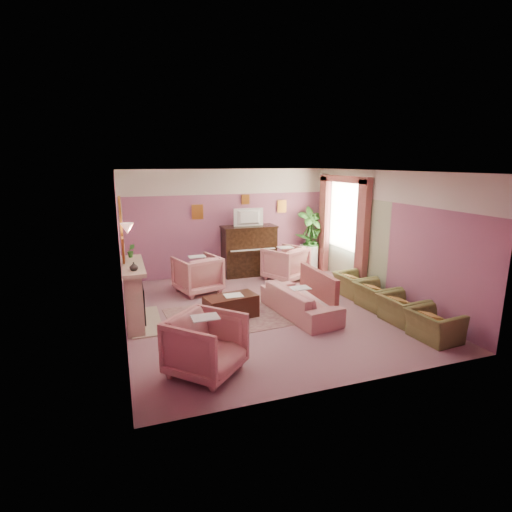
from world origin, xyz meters
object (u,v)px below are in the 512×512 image
object	(u,v)px
coffee_table	(231,307)
side_table	(309,257)
floral_armchair_left	(198,272)
olive_chair_a	(434,321)
piano	(249,251)
olive_chair_d	(354,281)
olive_chair_c	(376,292)
television	(249,216)
olive_chair_b	(402,305)
floral_armchair_front	(206,342)
floral_armchair_right	(285,262)
sofa	(300,296)

from	to	relation	value
coffee_table	side_table	xyz separation A→B (m)	(3.06, 2.77, 0.12)
coffee_table	floral_armchair_left	size ratio (longest dim) A/B	1.04
olive_chair_a	piano	bearing A→B (deg)	109.12
olive_chair_a	olive_chair_d	distance (m)	2.46
floral_armchair_left	side_table	world-z (taller)	floral_armchair_left
floral_armchair_left	olive_chair_c	distance (m)	3.99
television	olive_chair_b	world-z (taller)	television
olive_chair_d	floral_armchair_front	bearing A→B (deg)	-149.72
coffee_table	olive_chair_c	size ratio (longest dim) A/B	1.25
floral_armchair_right	side_table	distance (m)	1.27
coffee_table	piano	bearing A→B (deg)	65.31
coffee_table	floral_armchair_front	size ratio (longest dim) A/B	1.04
floral_armchair_right	olive_chair_a	size ratio (longest dim) A/B	1.20
sofa	floral_armchair_left	bearing A→B (deg)	128.35
piano	floral_armchair_left	xyz separation A→B (m)	(-1.60, -1.03, -0.17)
olive_chair_a	olive_chair_c	size ratio (longest dim) A/B	1.00
olive_chair_b	coffee_table	bearing A→B (deg)	156.89
floral_armchair_left	floral_armchair_front	world-z (taller)	same
floral_armchair_left	olive_chair_c	world-z (taller)	floral_armchair_left
floral_armchair_left	olive_chair_b	bearing A→B (deg)	-42.85
coffee_table	floral_armchair_right	distance (m)	2.89
floral_armchair_right	olive_chair_b	world-z (taller)	floral_armchair_right
coffee_table	olive_chair_c	world-z (taller)	olive_chair_c
olive_chair_a	olive_chair_b	bearing A→B (deg)	90.00
olive_chair_a	olive_chair_b	distance (m)	0.82
olive_chair_c	side_table	xyz separation A→B (m)	(0.06, 3.23, 0.00)
floral_armchair_left	side_table	xyz separation A→B (m)	(3.36, 0.99, -0.13)
floral_armchair_left	olive_chair_b	xyz separation A→B (m)	(3.30, -3.06, -0.13)
floral_armchair_left	olive_chair_c	xyz separation A→B (m)	(3.30, -2.24, -0.13)
olive_chair_a	floral_armchair_right	bearing A→B (deg)	103.22
coffee_table	floral_armchair_left	xyz separation A→B (m)	(-0.30, 1.78, 0.26)
television	olive_chair_c	size ratio (longest dim) A/B	1.00
floral_armchair_left	olive_chair_c	bearing A→B (deg)	-34.18
olive_chair_b	olive_chair_c	xyz separation A→B (m)	(0.00, 0.82, 0.00)
olive_chair_b	olive_chair_d	bearing A→B (deg)	90.00
television	olive_chair_c	xyz separation A→B (m)	(1.70, -3.22, -1.25)
piano	olive_chair_c	world-z (taller)	piano
olive_chair_d	side_table	distance (m)	2.41
olive_chair_b	olive_chair_d	xyz separation A→B (m)	(0.00, 1.64, 0.00)
television	floral_armchair_left	xyz separation A→B (m)	(-1.60, -0.98, -1.12)
piano	floral_armchair_left	world-z (taller)	piano
floral_armchair_right	olive_chair_c	world-z (taller)	floral_armchair_right
coffee_table	sofa	xyz separation A→B (m)	(1.33, -0.29, 0.17)
olive_chair_c	sofa	bearing A→B (deg)	174.17
olive_chair_a	side_table	size ratio (longest dim) A/B	1.14
piano	coffee_table	bearing A→B (deg)	-114.69
coffee_table	olive_chair_a	xyz separation A→B (m)	(2.99, -2.10, 0.12)
television	sofa	xyz separation A→B (m)	(0.04, -3.05, -1.21)
television	olive_chair_a	bearing A→B (deg)	-70.69
coffee_table	olive_chair_b	world-z (taller)	olive_chair_b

